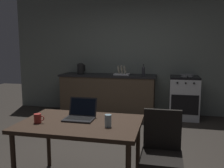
% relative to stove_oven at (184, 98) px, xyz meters
% --- Properties ---
extents(ground_plane, '(12.00, 12.00, 0.00)m').
position_rel_stove_oven_xyz_m(ground_plane, '(-1.18, -2.20, -0.46)').
color(ground_plane, '#2D2823').
extents(back_wall, '(6.40, 0.10, 2.73)m').
position_rel_stove_oven_xyz_m(back_wall, '(-0.88, 0.35, 0.91)').
color(back_wall, slate).
rests_on(back_wall, ground_plane).
extents(kitchen_counter, '(2.16, 0.64, 0.91)m').
position_rel_stove_oven_xyz_m(kitchen_counter, '(-1.68, 0.00, 0.00)').
color(kitchen_counter, '#4C3D2D').
rests_on(kitchen_counter, ground_plane).
extents(stove_oven, '(0.60, 0.62, 0.91)m').
position_rel_stove_oven_xyz_m(stove_oven, '(0.00, 0.00, 0.00)').
color(stove_oven, '#B7BABF').
rests_on(stove_oven, ground_plane).
extents(dining_table, '(1.26, 0.85, 0.74)m').
position_rel_stove_oven_xyz_m(dining_table, '(-1.25, -3.01, 0.21)').
color(dining_table, '#332319').
rests_on(dining_table, ground_plane).
extents(chair, '(0.40, 0.40, 0.89)m').
position_rel_stove_oven_xyz_m(chair, '(-0.40, -3.02, 0.06)').
color(chair, black).
rests_on(chair, ground_plane).
extents(laptop, '(0.32, 0.28, 0.22)m').
position_rel_stove_oven_xyz_m(laptop, '(-1.29, -2.91, 0.32)').
color(laptop, '#232326').
rests_on(laptop, dining_table).
extents(electric_kettle, '(0.19, 0.17, 0.25)m').
position_rel_stove_oven_xyz_m(electric_kettle, '(-2.32, 0.00, 0.57)').
color(electric_kettle, black).
rests_on(electric_kettle, kitchen_counter).
extents(bottle, '(0.07, 0.07, 0.24)m').
position_rel_stove_oven_xyz_m(bottle, '(-0.87, -0.05, 0.57)').
color(bottle, '#2D2D33').
rests_on(bottle, kitchen_counter).
extents(frying_pan, '(0.27, 0.44, 0.05)m').
position_rel_stove_oven_xyz_m(frying_pan, '(0.04, -0.03, 0.48)').
color(frying_pan, gray).
rests_on(frying_pan, stove_oven).
extents(coffee_mug, '(0.11, 0.08, 0.10)m').
position_rel_stove_oven_xyz_m(coffee_mug, '(-1.67, -3.14, 0.33)').
color(coffee_mug, '#9E2D28').
rests_on(coffee_mug, dining_table).
extents(drinking_glass, '(0.07, 0.07, 0.12)m').
position_rel_stove_oven_xyz_m(drinking_glass, '(-0.92, -3.10, 0.34)').
color(drinking_glass, '#99B7C6').
rests_on(drinking_glass, dining_table).
extents(dish_rack, '(0.34, 0.26, 0.21)m').
position_rel_stove_oven_xyz_m(dish_rack, '(-1.36, 0.00, 0.50)').
color(dish_rack, silver).
rests_on(dish_rack, kitchen_counter).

